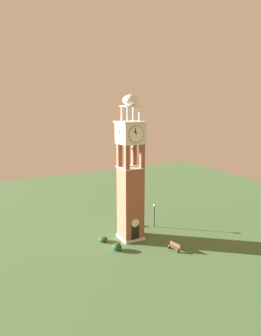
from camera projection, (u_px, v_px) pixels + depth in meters
name	position (u px, v px, depth m)	size (l,w,h in m)	color
ground	(130.00, 238.00, 40.27)	(80.00, 80.00, 0.00)	#476B3D
clock_tower	(131.00, 181.00, 38.64)	(3.26, 3.26, 18.71)	#93543D
park_bench	(174.00, 247.00, 36.74)	(0.79, 1.66, 0.95)	brown
lamp_post	(154.00, 211.00, 43.31)	(0.36, 0.36, 3.43)	black
trash_bin	(128.00, 223.00, 44.29)	(0.52, 0.52, 0.80)	#38513D
shrub_near_entry	(117.00, 247.00, 36.76)	(1.17, 1.17, 0.83)	#234C28
shrub_left_of_tower	(103.00, 239.00, 39.09)	(1.15, 1.15, 0.62)	#234C28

